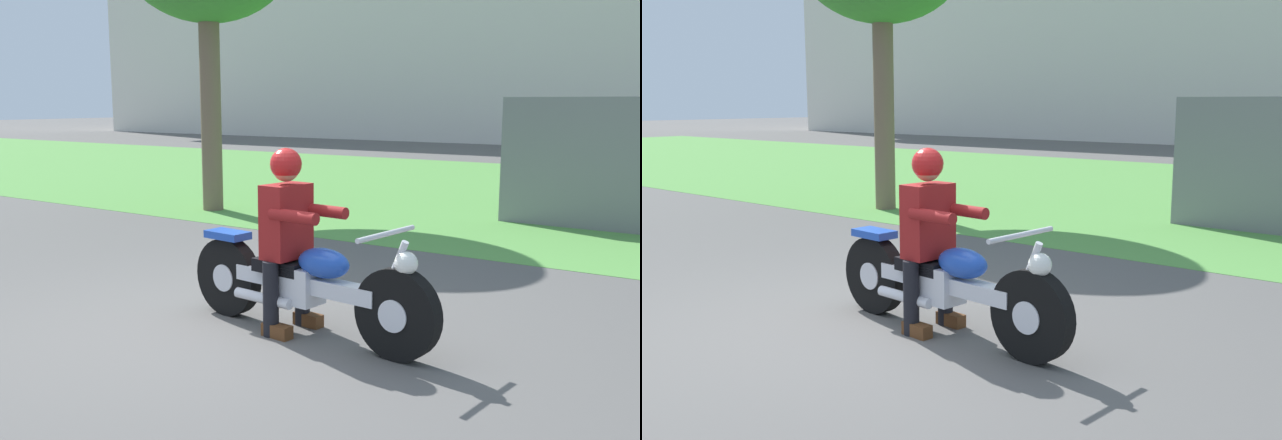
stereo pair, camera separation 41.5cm
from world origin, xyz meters
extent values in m
plane|color=#565451|center=(0.00, 0.00, 0.00)|extent=(120.00, 120.00, 0.00)
cube|color=#549342|center=(0.00, 9.64, 0.00)|extent=(60.00, 12.00, 0.01)
cylinder|color=black|center=(1.52, 0.36, 0.32)|extent=(0.65, 0.17, 0.64)
cylinder|color=silver|center=(1.52, 0.36, 0.32)|extent=(0.23, 0.16, 0.22)
cylinder|color=black|center=(-0.12, 0.50, 0.32)|extent=(0.65, 0.17, 0.64)
cylinder|color=silver|center=(-0.12, 0.50, 0.32)|extent=(0.23, 0.16, 0.22)
cube|color=silver|center=(0.70, 0.43, 0.40)|extent=(1.32, 0.25, 0.12)
cube|color=silver|center=(0.65, 0.44, 0.38)|extent=(0.34, 0.27, 0.28)
ellipsoid|color=#1E47B2|center=(0.88, 0.42, 0.58)|extent=(0.46, 0.28, 0.22)
cube|color=black|center=(0.48, 0.45, 0.50)|extent=(0.46, 0.28, 0.10)
cube|color=#1E47B2|center=(-0.12, 0.50, 0.67)|extent=(0.38, 0.23, 0.06)
cylinder|color=silver|center=(1.47, 0.37, 0.57)|extent=(0.26, 0.07, 0.53)
cylinder|color=silver|center=(1.42, 0.37, 0.86)|extent=(0.09, 0.66, 0.04)
sphere|color=white|center=(1.58, 0.36, 0.68)|extent=(0.16, 0.16, 0.16)
cylinder|color=silver|center=(0.39, 0.32, 0.26)|extent=(0.55, 0.12, 0.08)
cylinder|color=black|center=(0.53, 0.63, 0.28)|extent=(0.12, 0.12, 0.57)
cube|color=#593319|center=(0.59, 0.62, 0.05)|extent=(0.25, 0.12, 0.10)
cylinder|color=black|center=(0.50, 0.27, 0.28)|extent=(0.12, 0.12, 0.57)
cube|color=#593319|center=(0.56, 0.26, 0.05)|extent=(0.25, 0.12, 0.10)
cube|color=maroon|center=(0.52, 0.45, 0.85)|extent=(0.25, 0.40, 0.56)
cylinder|color=maroon|center=(0.75, 0.60, 0.93)|extent=(0.43, 0.12, 0.09)
cylinder|color=maroon|center=(0.72, 0.26, 0.93)|extent=(0.43, 0.12, 0.09)
sphere|color=tan|center=(0.52, 0.45, 1.25)|extent=(0.20, 0.20, 0.20)
sphere|color=#B21919|center=(0.52, 0.45, 1.28)|extent=(0.24, 0.24, 0.24)
cylinder|color=brown|center=(-4.19, 4.65, 1.54)|extent=(0.33, 0.33, 3.08)
camera|label=1|loc=(3.71, -3.72, 1.74)|focal=39.78mm
camera|label=2|loc=(4.04, -3.47, 1.74)|focal=39.78mm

